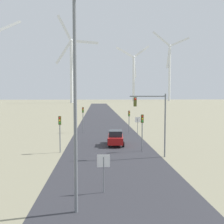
# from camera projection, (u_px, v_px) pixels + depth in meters

# --- Properties ---
(road_surface) EXTENTS (10.00, 240.00, 0.01)m
(road_surface) POSITION_uv_depth(u_px,v_px,m) (103.00, 123.00, 55.97)
(road_surface) COLOR #2D2D33
(road_surface) RESTS_ON ground
(streetlamp) EXTENTS (3.77, 0.32, 11.45)m
(streetlamp) POSITION_uv_depth(u_px,v_px,m) (75.00, 77.00, 13.35)
(streetlamp) COLOR slate
(streetlamp) RESTS_ON ground
(stop_sign_near) EXTENTS (0.81, 0.07, 2.45)m
(stop_sign_near) POSITION_uv_depth(u_px,v_px,m) (104.00, 166.00, 16.46)
(stop_sign_near) COLOR slate
(stop_sign_near) RESTS_ON ground
(stop_sign_far) EXTENTS (0.81, 0.07, 2.76)m
(stop_sign_far) POSITION_uv_depth(u_px,v_px,m) (138.00, 122.00, 39.86)
(stop_sign_far) COLOR slate
(stop_sign_far) RESTS_ON ground
(traffic_light_post_near_left) EXTENTS (0.28, 0.34, 3.90)m
(traffic_light_post_near_left) POSITION_uv_depth(u_px,v_px,m) (60.00, 126.00, 27.77)
(traffic_light_post_near_left) COLOR slate
(traffic_light_post_near_left) RESTS_ON ground
(traffic_light_post_near_right) EXTENTS (0.28, 0.34, 4.02)m
(traffic_light_post_near_right) POSITION_uv_depth(u_px,v_px,m) (142.00, 124.00, 28.45)
(traffic_light_post_near_right) COLOR slate
(traffic_light_post_near_right) RESTS_ON ground
(traffic_light_post_mid_left) EXTENTS (0.28, 0.33, 4.14)m
(traffic_light_post_mid_left) POSITION_uv_depth(u_px,v_px,m) (83.00, 114.00, 42.61)
(traffic_light_post_mid_left) COLOR slate
(traffic_light_post_mid_left) RESTS_ON ground
(traffic_light_post_mid_right) EXTENTS (0.28, 0.33, 3.59)m
(traffic_light_post_mid_right) POSITION_uv_depth(u_px,v_px,m) (129.00, 117.00, 41.89)
(traffic_light_post_mid_right) COLOR slate
(traffic_light_post_mid_right) RESTS_ON ground
(traffic_light_mast_overhead) EXTENTS (3.60, 0.35, 6.28)m
(traffic_light_mast_overhead) POSITION_uv_depth(u_px,v_px,m) (153.00, 113.00, 25.67)
(traffic_light_mast_overhead) COLOR slate
(traffic_light_mast_overhead) RESTS_ON ground
(car_approaching) EXTENTS (2.10, 4.22, 1.83)m
(car_approaching) POSITION_uv_depth(u_px,v_px,m) (116.00, 138.00, 32.01)
(car_approaching) COLOR maroon
(car_approaching) RESTS_ON ground
(wind_turbine_left) EXTENTS (30.61, 4.76, 61.98)m
(wind_turbine_left) POSITION_uv_depth(u_px,v_px,m) (71.00, 65.00, 187.20)
(wind_turbine_left) COLOR silver
(wind_turbine_left) RESTS_ON ground
(wind_turbine_center) EXTENTS (31.92, 9.91, 51.54)m
(wind_turbine_center) POSITION_uv_depth(u_px,v_px,m) (134.00, 74.00, 239.13)
(wind_turbine_center) COLOR silver
(wind_turbine_center) RESTS_ON ground
(wind_turbine_right) EXTENTS (36.55, 4.38, 64.78)m
(wind_turbine_right) POSITION_uv_depth(u_px,v_px,m) (170.00, 67.00, 246.94)
(wind_turbine_right) COLOR silver
(wind_turbine_right) RESTS_ON ground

